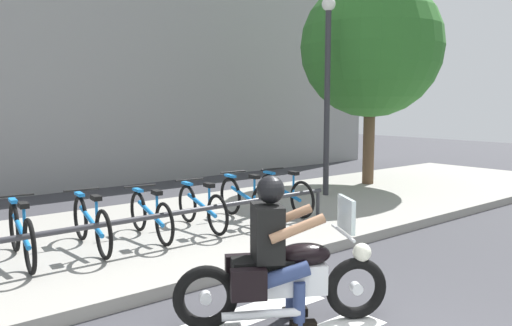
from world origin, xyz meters
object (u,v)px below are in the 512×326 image
at_px(rider, 276,240).
at_px(bicycle_4, 202,207).
at_px(bike_rack, 170,216).
at_px(motorcycle, 284,278).
at_px(bicycle_1, 21,234).
at_px(bicycle_5, 246,199).
at_px(bicycle_6, 285,194).
at_px(bicycle_3, 150,215).
at_px(street_lamp, 327,80).
at_px(bicycle_2, 91,224).
at_px(tree_near_rack, 371,47).

distance_m(rider, bicycle_4, 3.27).
bearing_deg(rider, bike_rack, 82.47).
distance_m(motorcycle, bike_rack, 2.53).
distance_m(bicycle_1, bicycle_5, 3.48).
bearing_deg(bicycle_6, rider, -134.13).
bearing_deg(bike_rack, bicycle_6, 11.98).
height_order(bicycle_1, bicycle_3, bicycle_1).
relative_size(bicycle_5, street_lamp, 0.40).
relative_size(motorcycle, bicycle_2, 1.08).
bearing_deg(bicycle_4, bike_rack, -147.50).
relative_size(bicycle_3, bicycle_4, 0.98).
xyz_separation_m(motorcycle, rider, (-0.07, 0.04, 0.36)).
bearing_deg(street_lamp, motorcycle, -141.07).
distance_m(bicycle_2, bicycle_6, 3.48).
bearing_deg(bicycle_2, motorcycle, -78.79).
bearing_deg(bicycle_2, street_lamp, 8.27).
distance_m(bicycle_2, bicycle_5, 2.61).
distance_m(motorcycle, bicycle_1, 3.41).
bearing_deg(bicycle_1, bicycle_3, 0.02).
distance_m(bicycle_6, bike_rack, 2.67).
distance_m(bike_rack, street_lamp, 5.10).
relative_size(rider, bike_rack, 0.24).
xyz_separation_m(bicycle_5, bicycle_6, (0.87, 0.00, -0.01)).
xyz_separation_m(motorcycle, bicycle_6, (2.87, 3.07, 0.05)).
distance_m(bicycle_4, street_lamp, 4.25).
bearing_deg(bicycle_5, rider, -124.32).
height_order(bicycle_3, bicycle_6, bicycle_6).
distance_m(bicycle_3, bicycle_5, 1.74).
bearing_deg(bicycle_6, bike_rack, -168.02).
bearing_deg(bicycle_3, street_lamp, 9.84).
height_order(bicycle_3, bike_rack, bicycle_3).
height_order(motorcycle, bicycle_5, motorcycle).
bearing_deg(bicycle_6, street_lamp, 22.39).
bearing_deg(motorcycle, street_lamp, 38.93).
xyz_separation_m(bicycle_4, street_lamp, (3.64, 0.78, 2.05)).
xyz_separation_m(bicycle_3, tree_near_rack, (6.42, 1.18, 2.87)).
bearing_deg(bicycle_1, rider, -65.00).
relative_size(bicycle_4, street_lamp, 0.38).
bearing_deg(street_lamp, tree_near_rack, 11.82).
xyz_separation_m(bicycle_2, bicycle_3, (0.87, 0.00, -0.01)).
relative_size(motorcycle, rider, 1.29).
relative_size(bicycle_1, bicycle_2, 1.01).
bearing_deg(tree_near_rack, bicycle_1, -171.75).
height_order(rider, bike_rack, rider).
height_order(rider, tree_near_rack, tree_near_rack).
bearing_deg(bike_rack, tree_near_rack, 15.13).
bearing_deg(bicycle_3, bicycle_5, -0.03).
relative_size(bicycle_4, bicycle_6, 1.01).
bearing_deg(bicycle_4, bicycle_5, -0.05).
height_order(motorcycle, bicycle_1, motorcycle).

